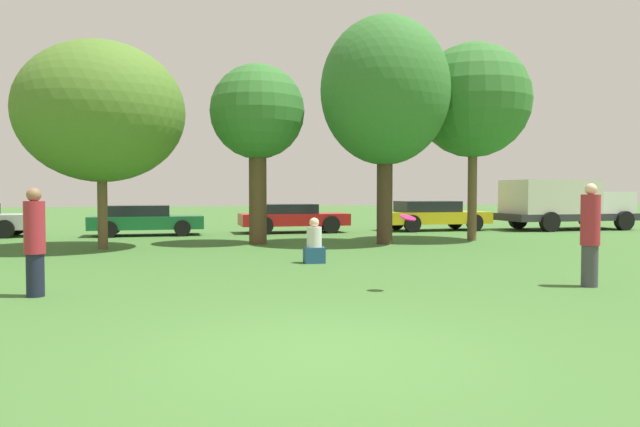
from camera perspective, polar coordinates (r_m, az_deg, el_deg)
ground_plane at (r=6.21m, az=0.05°, el=-13.34°), size 120.00×120.00×0.00m
person_thrower at (r=10.26m, az=-25.96°, el=-2.46°), size 0.32×0.32×1.72m
person_catcher at (r=11.22m, az=24.75°, el=-1.86°), size 0.32×0.32×1.80m
frisbee at (r=9.81m, az=8.53°, el=-0.39°), size 0.28×0.26×0.13m
bystander_sitting at (r=13.59m, az=-0.57°, el=-3.04°), size 0.47×0.39×1.05m
tree_1 at (r=18.13m, az=-20.48°, el=9.20°), size 4.72×4.72×5.93m
tree_2 at (r=18.78m, az=-6.09°, el=9.52°), size 2.97×2.97×5.65m
tree_3 at (r=18.84m, az=6.33°, el=11.67°), size 4.05×4.05×7.13m
tree_4 at (r=20.68m, az=14.65°, el=10.54°), size 3.83×3.83×6.63m
parked_car_green at (r=23.02m, az=-16.67°, el=-0.56°), size 4.21×2.00×1.13m
parked_car_red at (r=23.63m, az=-2.79°, el=-0.32°), size 4.39×2.11×1.15m
parked_car_yellow at (r=25.29m, az=10.88°, el=-0.11°), size 4.60×2.12×1.25m
delivery_truck_white at (r=27.53m, az=22.54°, el=0.99°), size 5.95×2.79×2.14m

